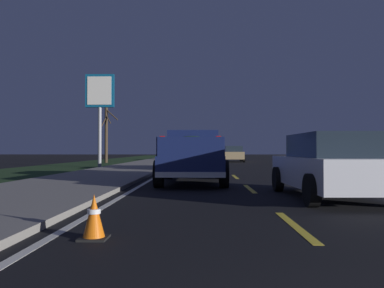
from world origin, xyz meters
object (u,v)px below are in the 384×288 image
(traffic_cone_near, at_px, (94,217))
(gas_price_sign, at_px, (100,98))
(sedan_blue, at_px, (196,157))
(sedan_silver, at_px, (198,153))
(pickup_truck, at_px, (193,155))
(bare_tree_far, at_px, (106,132))
(sedan_white, at_px, (330,165))
(sedan_tan, at_px, (233,154))

(traffic_cone_near, bearing_deg, gas_price_sign, 14.97)
(sedan_blue, distance_m, sedan_silver, 20.66)
(sedan_blue, relative_size, gas_price_sign, 0.71)
(pickup_truck, bearing_deg, bare_tree_far, 21.94)
(sedan_silver, distance_m, bare_tree_far, 11.27)
(sedan_white, distance_m, gas_price_sign, 19.19)
(sedan_blue, relative_size, traffic_cone_near, 7.60)
(bare_tree_far, bearing_deg, traffic_cone_near, -166.09)
(sedan_silver, bearing_deg, bare_tree_far, 132.89)
(pickup_truck, bearing_deg, sedan_blue, -0.08)
(sedan_silver, height_order, traffic_cone_near, sedan_silver)
(pickup_truck, relative_size, gas_price_sign, 0.88)
(pickup_truck, xyz_separation_m, traffic_cone_near, (-8.66, 1.05, -0.70))
(pickup_truck, height_order, sedan_tan, pickup_truck)
(sedan_blue, bearing_deg, pickup_truck, 179.92)
(bare_tree_far, bearing_deg, sedan_blue, -147.63)
(sedan_silver, xyz_separation_m, traffic_cone_near, (-36.82, 0.87, -0.50))
(sedan_blue, bearing_deg, sedan_white, -164.00)
(pickup_truck, height_order, sedan_silver, pickup_truck)
(sedan_silver, distance_m, traffic_cone_near, 36.83)
(sedan_tan, bearing_deg, traffic_cone_near, 172.29)
(pickup_truck, relative_size, traffic_cone_near, 9.35)
(gas_price_sign, bearing_deg, pickup_truck, -150.90)
(sedan_tan, xyz_separation_m, traffic_cone_near, (-32.63, 4.42, -0.50))
(sedan_tan, height_order, gas_price_sign, gas_price_sign)
(sedan_white, relative_size, bare_tree_far, 0.83)
(sedan_tan, distance_m, sedan_blue, 16.81)
(sedan_blue, height_order, sedan_silver, same)
(sedan_tan, height_order, sedan_blue, same)
(bare_tree_far, xyz_separation_m, traffic_cone_near, (-29.27, -7.25, -2.51))
(traffic_cone_near, bearing_deg, sedan_tan, -7.71)
(sedan_tan, distance_m, sedan_silver, 5.49)
(traffic_cone_near, bearing_deg, sedan_blue, -3.77)
(pickup_truck, height_order, traffic_cone_near, pickup_truck)
(sedan_white, distance_m, traffic_cone_near, 6.23)
(pickup_truck, distance_m, sedan_tan, 24.21)
(sedan_silver, distance_m, sedan_white, 32.70)
(sedan_tan, xyz_separation_m, bare_tree_far, (-3.36, 11.67, 2.01))
(sedan_white, bearing_deg, sedan_tan, 0.08)
(sedan_tan, relative_size, bare_tree_far, 0.82)
(sedan_blue, relative_size, sedan_silver, 1.00)
(sedan_silver, bearing_deg, gas_price_sign, 159.10)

